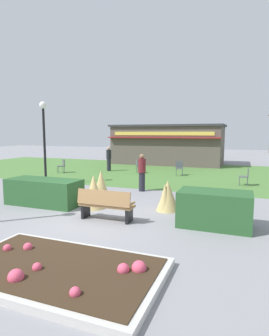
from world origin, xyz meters
name	(u,v)px	position (x,y,z in m)	size (l,w,h in m)	color
ground_plane	(89,220)	(0.00, 0.00, 0.00)	(80.00, 80.00, 0.00)	gray
lawn_patch	(173,173)	(0.00, 11.01, 0.00)	(36.00, 12.00, 0.01)	#4C7A38
flower_bed	(57,269)	(1.13, -3.08, 0.09)	(3.98, 2.30, 0.33)	beige
park_bench	(106,205)	(0.50, 0.16, 0.48)	(1.71, 0.54, 0.95)	#9E7547
hedge_left	(44,192)	(-2.47, 1.03, 0.47)	(2.78, 1.10, 0.95)	#28562B
hedge_right	(214,209)	(3.61, 0.78, 0.50)	(1.99, 1.10, 1.01)	#28562B
ornamental_grass_behind_left	(168,196)	(1.97, 1.89, 0.52)	(0.77, 0.77, 1.04)	tan
ornamental_grass_behind_right	(101,186)	(-0.72, 2.18, 0.61)	(0.72, 0.72, 1.22)	tan
ornamental_grass_behind_center	(165,197)	(1.90, 1.78, 0.48)	(0.51, 0.51, 0.95)	tan
ornamental_grass_behind_far	(94,192)	(-0.52, 1.25, 0.59)	(0.77, 0.77, 1.18)	tan
lamppost_mid	(44,133)	(-5.16, 4.49, 2.63)	(0.36, 0.36, 4.18)	black
trash_bin	(188,206)	(2.82, 1.05, 0.44)	(0.52, 0.52, 0.88)	#2D4233
food_kiosk	(168,144)	(-1.76, 16.44, 1.66)	(9.24, 4.89, 3.30)	#594C47
cafe_chair_west	(62,165)	(-6.86, 8.29, 0.53)	(0.62, 0.62, 0.89)	#4C5156
cafe_chair_east	(179,167)	(0.63, 9.93, 0.53)	(0.53, 0.53, 0.89)	#4C5156
cafe_chair_center	(139,165)	(-2.08, 9.95, 0.53)	(0.61, 0.61, 0.89)	#4C5156
cafe_chair_north	(246,175)	(4.44, 7.77, 0.53)	(0.45, 0.45, 0.89)	#4C5156
person_strolling	(142,172)	(0.06, 4.63, 0.86)	(0.34, 0.34, 1.69)	#23232D
person_standing	(109,159)	(-4.38, 10.21, 0.86)	(0.34, 0.34, 1.69)	#23232D
parked_car_west_slot	(154,149)	(-5.91, 25.58, 0.64)	(4.35, 2.35, 1.20)	#2D6638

